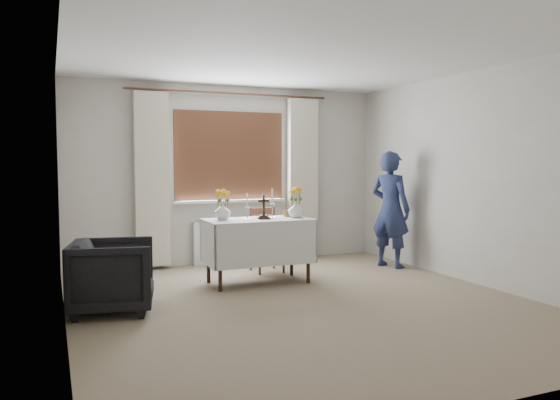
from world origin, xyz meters
The scene contains 12 objects.
ground centered at (0.00, 0.00, 0.00)m, with size 5.00×5.00×0.00m, color gray.
altar_table centered at (-0.10, 1.08, 0.38)m, with size 1.24×0.64×0.76m, color white.
wooden_chair centered at (0.25, 1.67, 0.42)m, with size 0.39×0.39×0.83m, color #53321C, non-canonical shape.
armchair centered at (-1.82, 0.45, 0.35)m, with size 0.75×0.77×0.70m, color black.
person centered at (1.91, 1.32, 0.79)m, with size 0.58×0.38×1.58m, color navy.
radiator centered at (0.00, 2.42, 0.30)m, with size 1.10×0.10×0.60m, color silver.
wooden_cross centered at (-0.04, 1.06, 0.91)m, with size 0.13×0.10×0.29m, color black, non-canonical shape.
candlestick_left centered at (-0.23, 1.08, 0.91)m, with size 0.09×0.09×0.30m, color silver, non-canonical shape.
candlestick_right centered at (0.09, 1.11, 0.94)m, with size 0.10×0.10×0.36m, color silver, non-canonical shape.
flower_vase_left centered at (-0.51, 1.16, 0.86)m, with size 0.19×0.19×0.20m, color silver.
flower_vase_right centered at (0.38, 1.06, 0.86)m, with size 0.18×0.18×0.19m, color silver.
wicker_basket centered at (0.40, 1.22, 0.80)m, with size 0.22×0.22×0.08m, color brown.
Camera 1 is at (-2.34, -4.89, 1.43)m, focal length 35.00 mm.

